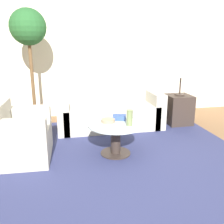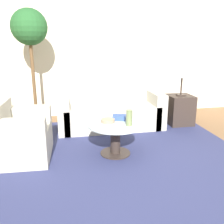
# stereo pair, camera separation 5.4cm
# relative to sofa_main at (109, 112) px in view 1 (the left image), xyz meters

# --- Properties ---
(ground_plane) EXTENTS (14.00, 14.00, 0.00)m
(ground_plane) POSITION_rel_sofa_main_xyz_m (-0.21, -1.90, -0.29)
(ground_plane) COLOR brown
(wall_back) EXTENTS (10.00, 0.06, 2.60)m
(wall_back) POSITION_rel_sofa_main_xyz_m (-0.21, 0.93, 1.01)
(wall_back) COLOR beige
(wall_back) RESTS_ON ground_plane
(rug) EXTENTS (3.65, 3.25, 0.01)m
(rug) POSITION_rel_sofa_main_xyz_m (-0.14, -1.20, -0.28)
(rug) COLOR navy
(rug) RESTS_ON ground_plane
(sofa_main) EXTENTS (1.89, 0.77, 0.83)m
(sofa_main) POSITION_rel_sofa_main_xyz_m (0.00, 0.00, 0.00)
(sofa_main) COLOR #B2AD9E
(sofa_main) RESTS_ON ground_plane
(armchair) EXTENTS (0.74, 0.87, 0.79)m
(armchair) POSITION_rel_sofa_main_xyz_m (-1.45, -1.08, 0.01)
(armchair) COLOR #B2AD9E
(armchair) RESTS_ON ground_plane
(coffee_table) EXTENTS (0.78, 0.78, 0.45)m
(coffee_table) POSITION_rel_sofa_main_xyz_m (-0.14, -1.20, 0.00)
(coffee_table) COLOR #332823
(coffee_table) RESTS_ON ground_plane
(side_table) EXTENTS (0.46, 0.46, 0.56)m
(side_table) POSITION_rel_sofa_main_xyz_m (1.34, -0.11, -0.00)
(side_table) COLOR #332823
(side_table) RESTS_ON ground_plane
(table_lamp) EXTENTS (0.33, 0.33, 0.55)m
(table_lamp) POSITION_rel_sofa_main_xyz_m (1.34, -0.11, 0.71)
(table_lamp) COLOR #332823
(table_lamp) RESTS_ON side_table
(potted_plant) EXTENTS (0.61, 0.61, 2.09)m
(potted_plant) POSITION_rel_sofa_main_xyz_m (-1.34, 0.20, 1.29)
(potted_plant) COLOR brown
(potted_plant) RESTS_ON ground_plane
(vase) EXTENTS (0.08, 0.08, 0.22)m
(vase) POSITION_rel_sofa_main_xyz_m (0.02, -1.30, 0.27)
(vase) COLOR #6B7A4C
(vase) RESTS_ON coffee_table
(bowl) EXTENTS (0.20, 0.20, 0.05)m
(bowl) POSITION_rel_sofa_main_xyz_m (-0.23, -1.11, 0.18)
(bowl) COLOR gray
(bowl) RESTS_ON coffee_table
(book_stack) EXTENTS (0.22, 0.19, 0.07)m
(book_stack) POSITION_rel_sofa_main_xyz_m (-0.05, -1.01, 0.19)
(book_stack) COLOR #334C8C
(book_stack) RESTS_ON coffee_table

